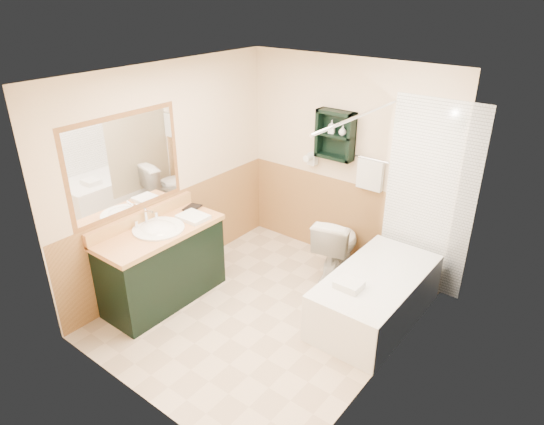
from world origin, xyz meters
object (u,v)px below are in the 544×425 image
Objects in this scene: bathtub at (376,296)px; soap_bottle_b at (343,132)px; hair_dryer at (313,159)px; soap_bottle_a at (332,130)px; vanity_book at (186,199)px; toilet at (337,245)px; vanity at (163,265)px; wall_shelf at (335,135)px.

bathtub is 1.81m from soap_bottle_b.
soap_bottle_a is at bearing -6.73° from hair_dryer.
bathtub is (1.33, -0.80, -0.95)m from hair_dryer.
vanity_book is at bearing -131.22° from soap_bottle_b.
toilet reaches higher than bathtub.
vanity is 6.68× the size of vanity_book.
bathtub is 1.88m from soap_bottle_a.
vanity_book is at bearing 25.22° from toilet.
vanity is at bearing -115.70° from wall_shelf.
vanity_book reaches higher than vanity.
wall_shelf is 0.74× the size of toilet.
hair_dryer is 1.21× the size of vanity_book.
hair_dryer reaches higher than bathtub.
toilet is 5.05× the size of soap_bottle_a.
wall_shelf reaches higher than vanity_book.
wall_shelf is 1.25m from toilet.
soap_bottle_a reaches higher than vanity_book.
soap_bottle_b is at bearing -3.01° from wall_shelf.
hair_dryer is 0.16× the size of bathtub.
soap_bottle_b is at bearing 140.42° from bathtub.
vanity is (-0.89, -1.86, -1.13)m from wall_shelf.
wall_shelf is 1.80m from vanity_book.
vanity_book is (-1.34, -1.04, 0.58)m from toilet.
vanity_book is 1.35× the size of soap_bottle_a.
vanity is 2.21m from bathtub.
soap_bottle_b is at bearing 0.00° from soap_bottle_a.
bathtub is 7.56× the size of vanity_book.
vanity_book is (-2.08, -0.55, 0.69)m from bathtub.
soap_bottle_a is 0.14m from soap_bottle_b.
soap_bottle_b is at bearing -69.72° from toilet.
wall_shelf is at bearing -58.58° from toilet.
toilet is (0.58, -0.31, -0.84)m from hair_dryer.
vanity_book reaches higher than toilet.
vanity_book reaches higher than bathtub.
hair_dryer is at bearing 175.24° from wall_shelf.
vanity is 2.36m from soap_bottle_a.
soap_bottle_a is at bearing 144.33° from bathtub.
vanity_book is at bearing -128.69° from wall_shelf.
toilet is at bearing -41.19° from soap_bottle_a.
hair_dryer is at bearing 72.48° from vanity.
vanity_book is at bearing 107.09° from vanity.
bathtub is 2.02× the size of toilet.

